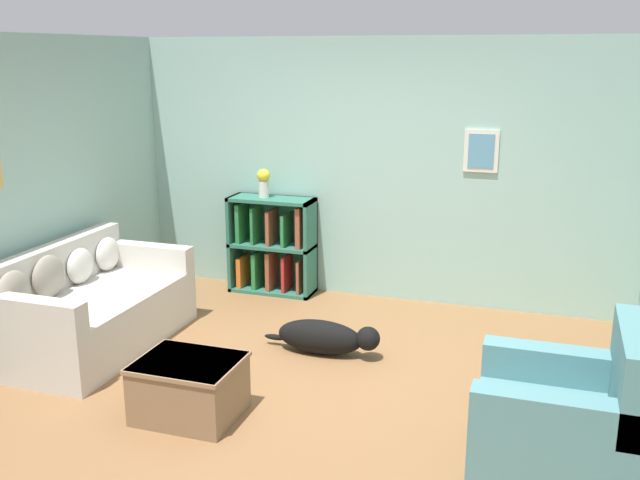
{
  "coord_description": "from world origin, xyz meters",
  "views": [
    {
      "loc": [
        1.67,
        -4.61,
        2.44
      ],
      "look_at": [
        0.0,
        0.4,
        1.05
      ],
      "focal_mm": 40.0,
      "sensor_mm": 36.0,
      "label": 1
    }
  ],
  "objects": [
    {
      "name": "ground_plane",
      "position": [
        0.0,
        0.0,
        0.0
      ],
      "size": [
        14.0,
        14.0,
        0.0
      ],
      "primitive_type": "plane",
      "color": "brown"
    },
    {
      "name": "wall_back",
      "position": [
        0.0,
        2.25,
        1.3
      ],
      "size": [
        5.6,
        0.13,
        2.6
      ],
      "color": "#93BCB2",
      "rests_on": "ground_plane"
    },
    {
      "name": "wall_left",
      "position": [
        -2.55,
        -0.0,
        1.3
      ],
      "size": [
        0.13,
        5.0,
        2.6
      ],
      "color": "#93BCB2",
      "rests_on": "ground_plane"
    },
    {
      "name": "couch",
      "position": [
        -2.0,
        0.18,
        0.33
      ],
      "size": [
        0.96,
        1.76,
        0.86
      ],
      "color": "beige",
      "rests_on": "ground_plane"
    },
    {
      "name": "bookshelf",
      "position": [
        -1.06,
        2.02,
        0.49
      ],
      "size": [
        0.88,
        0.35,
        1.01
      ],
      "color": "#2D6B56",
      "rests_on": "ground_plane"
    },
    {
      "name": "recliner_chair",
      "position": [
        1.86,
        -0.54,
        0.34
      ],
      "size": [
        0.95,
        0.87,
        0.95
      ],
      "color": "slate",
      "rests_on": "ground_plane"
    },
    {
      "name": "coffee_table",
      "position": [
        -0.6,
        -0.65,
        0.22
      ],
      "size": [
        0.7,
        0.57,
        0.41
      ],
      "color": "#846647",
      "rests_on": "ground_plane"
    },
    {
      "name": "dog",
      "position": [
        -0.03,
        0.64,
        0.15
      ],
      "size": [
        1.03,
        0.26,
        0.29
      ],
      "color": "black",
      "rests_on": "ground_plane"
    },
    {
      "name": "vase",
      "position": [
        -1.14,
        2.01,
        1.17
      ],
      "size": [
        0.13,
        0.13,
        0.29
      ],
      "color": "silver",
      "rests_on": "bookshelf"
    }
  ]
}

